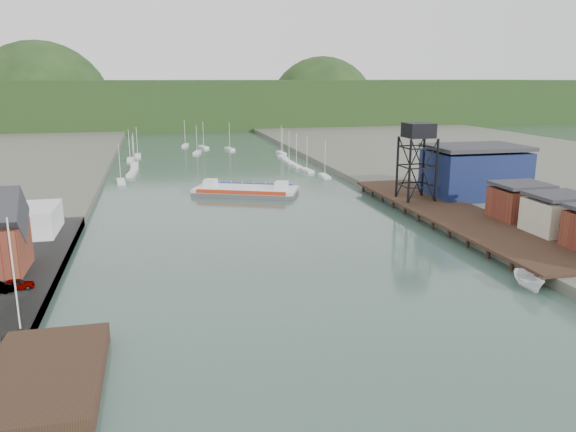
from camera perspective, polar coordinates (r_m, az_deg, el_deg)
name	(u,v)px	position (r m, az deg, el deg)	size (l,w,h in m)	color
ground	(350,352)	(59.09, 6.33, -13.56)	(600.00, 600.00, 0.00)	#2C453C
east_land	(571,180)	(172.00, 26.78, 3.27)	(120.00, 400.00, 3.20)	#4C5142
west_stage	(45,378)	(56.83, -23.48, -14.87)	(10.00, 18.00, 1.80)	black
east_pier	(455,213)	(112.10, 16.56, 0.25)	(14.00, 70.00, 2.45)	black
white_shed	(1,221)	(105.16, -27.17, -0.50)	(18.00, 12.00, 4.50)	silver
flagpole	(14,274)	(64.12, -26.10, -5.34)	(0.16, 0.16, 12.00)	silver
lift_tower	(418,135)	(120.27, 13.10, 8.01)	(6.50, 6.50, 16.00)	black
blue_shed	(475,172)	(130.34, 18.45, 4.27)	(20.50, 14.50, 11.30)	#0E133E
marina_sailboats	(212,160)	(190.50, -7.74, 5.63)	(57.71, 92.65, 0.90)	silver
distant_hills	(177,107)	(351.30, -11.21, 10.84)	(500.00, 120.00, 80.00)	black
chain_ferry	(246,191)	(134.35, -4.32, 2.58)	(25.96, 18.33, 3.47)	#4E4D50
motorboat	(529,282)	(80.36, 23.27, -6.16)	(2.30, 6.11, 2.36)	silver
car_west_a	(17,284)	(77.61, -25.83, -6.26)	(1.62, 4.02, 1.37)	#999999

